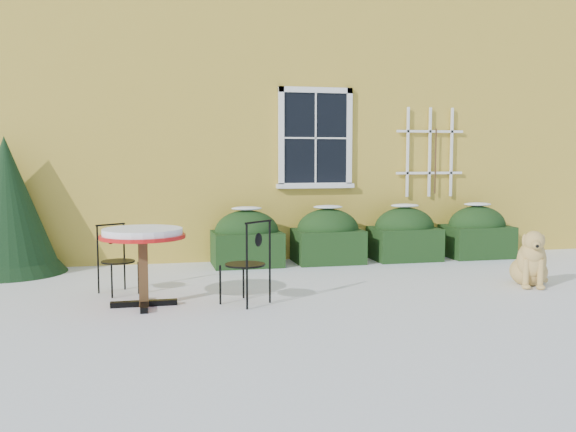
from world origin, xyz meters
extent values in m
plane|color=white|center=(0.00, 0.00, 0.00)|extent=(80.00, 80.00, 0.00)
cube|color=gold|center=(0.00, 7.00, 3.00)|extent=(12.00, 8.00, 6.00)
cube|color=black|center=(0.90, 2.96, 1.98)|extent=(1.05, 0.03, 1.45)
cube|color=white|center=(0.90, 2.95, 2.75)|extent=(1.23, 0.06, 0.09)
cube|color=white|center=(0.90, 2.95, 1.21)|extent=(1.23, 0.06, 0.09)
cube|color=white|center=(0.33, 2.95, 1.98)|extent=(0.09, 0.06, 1.63)
cube|color=white|center=(1.47, 2.95, 1.98)|extent=(0.09, 0.06, 1.63)
cube|color=white|center=(0.90, 2.94, 1.98)|extent=(0.02, 0.02, 1.45)
cube|color=white|center=(0.90, 2.94, 1.98)|extent=(1.05, 0.02, 0.02)
cube|color=white|center=(0.90, 2.95, 1.20)|extent=(1.29, 0.14, 0.07)
cube|color=white|center=(2.50, 2.94, 1.75)|extent=(0.04, 0.03, 1.50)
cube|color=white|center=(2.90, 2.94, 1.75)|extent=(0.04, 0.03, 1.50)
cube|color=white|center=(3.30, 2.94, 1.75)|extent=(0.04, 0.03, 1.50)
cube|color=white|center=(2.90, 2.94, 1.40)|extent=(1.20, 0.03, 0.04)
cube|color=white|center=(2.90, 2.94, 2.10)|extent=(1.20, 0.03, 0.04)
cylinder|color=#472D19|center=(3.00, 2.92, 1.60)|extent=(0.02, 0.02, 1.10)
cube|color=black|center=(-0.30, 2.55, 0.26)|extent=(1.05, 0.80, 0.52)
ellipsoid|color=black|center=(-0.30, 2.55, 0.52)|extent=(1.00, 0.72, 0.67)
ellipsoid|color=white|center=(-0.30, 2.55, 0.88)|extent=(0.47, 0.32, 0.06)
cube|color=black|center=(1.00, 2.55, 0.26)|extent=(1.05, 0.80, 0.52)
ellipsoid|color=black|center=(1.00, 2.55, 0.52)|extent=(1.00, 0.72, 0.67)
ellipsoid|color=white|center=(1.00, 2.55, 0.88)|extent=(0.47, 0.32, 0.06)
cube|color=black|center=(2.30, 2.55, 0.26)|extent=(1.05, 0.80, 0.52)
ellipsoid|color=black|center=(2.30, 2.55, 0.52)|extent=(1.00, 0.72, 0.67)
ellipsoid|color=white|center=(2.30, 2.55, 0.88)|extent=(0.47, 0.32, 0.06)
cube|color=black|center=(3.60, 2.55, 0.26)|extent=(1.05, 0.80, 0.52)
ellipsoid|color=black|center=(3.60, 2.55, 0.52)|extent=(1.00, 0.72, 0.67)
ellipsoid|color=white|center=(3.60, 2.55, 0.88)|extent=(0.47, 0.32, 0.06)
cone|color=black|center=(-3.76, 2.65, 0.47)|extent=(1.63, 1.63, 0.94)
cone|color=black|center=(-3.76, 2.65, 0.98)|extent=(1.45, 1.45, 1.97)
cube|color=black|center=(-1.86, 0.11, 0.03)|extent=(0.74, 0.08, 0.06)
cube|color=black|center=(-1.86, 0.11, 0.03)|extent=(0.08, 0.74, 0.06)
cube|color=#4F351B|center=(-1.86, 0.11, 0.39)|extent=(0.11, 0.11, 0.79)
cylinder|color=red|center=(-1.86, 0.11, 0.79)|extent=(0.95, 0.95, 0.04)
cylinder|color=white|center=(-1.86, 0.11, 0.84)|extent=(0.88, 0.88, 0.07)
cylinder|color=black|center=(-0.71, 0.27, 0.23)|extent=(0.02, 0.02, 0.45)
cylinder|color=black|center=(-1.01, 0.01, 0.23)|extent=(0.02, 0.02, 0.45)
cylinder|color=black|center=(-0.45, -0.04, 0.23)|extent=(0.02, 0.02, 0.45)
cylinder|color=black|center=(-0.76, -0.30, 0.23)|extent=(0.02, 0.02, 0.45)
cylinder|color=black|center=(-0.73, -0.01, 0.45)|extent=(0.46, 0.46, 0.02)
cylinder|color=black|center=(-0.45, -0.04, 0.70)|extent=(0.02, 0.02, 0.50)
cylinder|color=black|center=(-0.76, -0.30, 0.70)|extent=(0.02, 0.02, 0.50)
cylinder|color=black|center=(-0.60, -0.17, 0.95)|extent=(0.35, 0.30, 0.02)
ellipsoid|color=black|center=(-0.60, -0.17, 0.75)|extent=(0.11, 0.10, 0.16)
cylinder|color=black|center=(-2.23, 0.62, 0.20)|extent=(0.02, 0.02, 0.40)
cylinder|color=black|center=(-1.92, 0.80, 0.20)|extent=(0.02, 0.02, 0.40)
cylinder|color=black|center=(-2.40, 0.93, 0.20)|extent=(0.02, 0.02, 0.40)
cylinder|color=black|center=(-2.09, 1.10, 0.20)|extent=(0.02, 0.02, 0.40)
cylinder|color=black|center=(-2.16, 0.86, 0.40)|extent=(0.41, 0.41, 0.02)
cylinder|color=black|center=(-2.40, 0.93, 0.62)|extent=(0.02, 0.02, 0.44)
cylinder|color=black|center=(-2.09, 1.10, 0.62)|extent=(0.02, 0.02, 0.44)
cylinder|color=black|center=(-2.25, 1.02, 0.84)|extent=(0.35, 0.21, 0.02)
ellipsoid|color=black|center=(-2.25, 1.02, 0.66)|extent=(0.11, 0.07, 0.14)
ellipsoid|color=#D9B161|center=(3.07, 0.26, 0.18)|extent=(0.64, 0.67, 0.39)
ellipsoid|color=#D9B161|center=(3.01, 0.10, 0.35)|extent=(0.46, 0.44, 0.48)
sphere|color=#D9B161|center=(2.98, 0.05, 0.46)|extent=(0.30, 0.30, 0.30)
cylinder|color=#D9B161|center=(2.88, 0.02, 0.19)|extent=(0.08, 0.08, 0.39)
cylinder|color=#D9B161|center=(3.04, -0.05, 0.19)|extent=(0.08, 0.08, 0.39)
ellipsoid|color=#D9B161|center=(2.86, -0.02, 0.04)|extent=(0.11, 0.14, 0.06)
ellipsoid|color=#D9B161|center=(3.02, -0.09, 0.04)|extent=(0.11, 0.14, 0.06)
cylinder|color=#D9B161|center=(2.98, 0.04, 0.51)|extent=(0.25, 0.27, 0.21)
sphere|color=#D9B161|center=(2.96, 0.00, 0.61)|extent=(0.25, 0.25, 0.25)
ellipsoid|color=#D9B161|center=(2.92, -0.11, 0.58)|extent=(0.19, 0.23, 0.11)
sphere|color=black|center=(2.89, -0.19, 0.57)|extent=(0.04, 0.04, 0.04)
ellipsoid|color=#D9B161|center=(2.88, 0.07, 0.61)|extent=(0.09, 0.10, 0.16)
ellipsoid|color=#D9B161|center=(3.08, -0.01, 0.61)|extent=(0.09, 0.10, 0.16)
cylinder|color=#D9B161|center=(3.29, 0.37, 0.05)|extent=(0.11, 0.31, 0.07)
camera|label=1|loc=(-1.85, -7.15, 1.67)|focal=40.00mm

